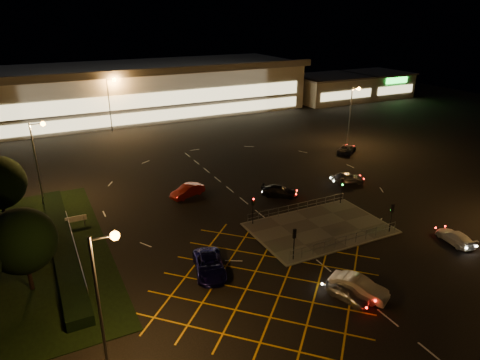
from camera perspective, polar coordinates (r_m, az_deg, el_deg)
name	(u,v)px	position (r m, az deg, el deg)	size (l,w,h in m)	color
ground	(294,225)	(47.22, 7.16, -5.92)	(180.00, 180.00, 0.00)	black
pedestrian_island	(320,228)	(46.83, 10.57, -6.30)	(14.00, 9.00, 0.12)	#4C4944
grass_verge	(6,260)	(46.11, -28.71, -9.35)	(18.00, 30.00, 0.08)	black
hedge	(63,244)	(45.72, -22.58, -7.84)	(2.00, 26.00, 1.00)	black
supermarket	(143,89)	(100.68, -12.85, 11.78)	(72.00, 26.50, 10.50)	beige
retail_unit_a	(329,88)	(114.21, 11.76, 11.92)	(18.80, 14.80, 6.35)	beige
retail_unit_b	(376,84)	(124.63, 17.72, 12.16)	(14.80, 14.80, 6.35)	beige
streetlight_sw	(104,287)	(27.22, -17.67, -13.41)	(1.78, 0.56, 10.03)	slate
streetlight_nw	(39,152)	(54.62, -25.27, 3.43)	(1.78, 0.56, 10.03)	slate
streetlight_ne	(353,108)	(74.35, 14.78, 9.20)	(1.78, 0.56, 10.03)	slate
streetlight_far_left	(111,97)	(85.06, -16.83, 10.51)	(1.78, 0.56, 10.03)	slate
streetlight_far_right	(286,81)	(101.55, 6.17, 12.98)	(1.78, 0.56, 10.03)	slate
signal_sw	(294,238)	(39.76, 7.25, -7.68)	(0.28, 0.30, 3.15)	black
signal_se	(392,212)	(46.91, 19.60, -4.06)	(0.28, 0.30, 3.15)	black
signal_nw	(253,205)	(45.82, 1.74, -3.35)	(0.28, 0.30, 3.15)	black
signal_ne	(342,186)	(52.15, 13.43, -0.75)	(0.28, 0.30, 3.15)	black
tree_e	(22,241)	(38.54, -27.04, -7.26)	(5.40, 5.40, 7.35)	black
car_near_silver	(348,293)	(36.56, 14.19, -14.34)	(1.52, 3.79, 1.29)	silver
car_queue_white	(358,287)	(37.16, 15.52, -13.57)	(1.67, 4.78, 1.57)	silver
car_left_blue	(209,265)	(38.65, -4.10, -11.26)	(2.54, 5.51, 1.53)	#0C0B44
car_far_dkgrey	(280,191)	(53.77, 5.31, -1.49)	(1.87, 4.59, 1.33)	black
car_right_silver	(347,178)	(59.39, 14.10, 0.30)	(1.77, 4.39, 1.50)	#A4A5AB
car_circ_red	(187,191)	(53.82, -7.04, -1.44)	(1.59, 4.56, 1.50)	maroon
car_east_grey	(347,149)	(72.15, 14.05, 4.05)	(2.21, 4.79, 1.33)	black
car_approach_white	(455,237)	(48.24, 26.77, -6.82)	(1.73, 4.25, 1.23)	white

